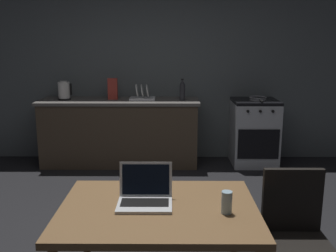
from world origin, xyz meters
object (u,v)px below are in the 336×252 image
(stove_oven, at_px, (254,132))
(dish_rack, at_px, (143,96))
(chair, at_px, (295,232))
(drinking_glass, at_px, (227,202))
(frying_pan, at_px, (258,98))
(cereal_box, at_px, (113,89))
(bottle, at_px, (182,90))
(laptop, at_px, (145,196))
(electric_kettle, at_px, (64,91))
(dining_table, at_px, (158,219))

(stove_oven, xyz_separation_m, dish_rack, (-1.53, 0.00, 0.50))
(chair, height_order, dish_rack, dish_rack)
(drinking_glass, distance_m, dish_rack, 3.24)
(frying_pan, bearing_deg, chair, -97.69)
(cereal_box, bearing_deg, bottle, -4.25)
(stove_oven, height_order, cereal_box, cereal_box)
(frying_pan, bearing_deg, laptop, -113.82)
(stove_oven, relative_size, cereal_box, 3.14)
(bottle, height_order, frying_pan, bottle)
(laptop, height_order, bottle, bottle)
(electric_kettle, height_order, bottle, bottle)
(chair, distance_m, dish_rack, 3.22)
(stove_oven, height_order, dish_rack, dish_rack)
(chair, relative_size, dish_rack, 2.66)
(electric_kettle, xyz_separation_m, cereal_box, (0.65, 0.02, 0.02))
(dining_table, xyz_separation_m, laptop, (-0.08, 0.04, 0.12))
(frying_pan, distance_m, drinking_glass, 3.25)
(electric_kettle, distance_m, dish_rack, 1.06)
(dining_table, bearing_deg, frying_pan, 67.77)
(drinking_glass, bearing_deg, dining_table, 167.91)
(stove_oven, height_order, drinking_glass, stove_oven)
(drinking_glass, xyz_separation_m, cereal_box, (-1.10, 3.18, 0.24))
(stove_oven, distance_m, frying_pan, 0.48)
(chair, xyz_separation_m, bottle, (-0.62, 2.92, 0.51))
(bottle, relative_size, drinking_glass, 2.25)
(stove_oven, relative_size, laptop, 2.82)
(drinking_glass, bearing_deg, cereal_box, 109.06)
(bottle, height_order, drinking_glass, bottle)
(chair, bearing_deg, frying_pan, 83.39)
(laptop, xyz_separation_m, cereal_box, (-0.63, 3.06, 0.25))
(frying_pan, height_order, cereal_box, cereal_box)
(chair, height_order, bottle, bottle)
(stove_oven, bearing_deg, drinking_glass, -104.81)
(cereal_box, xyz_separation_m, dish_rack, (0.40, -0.02, -0.10))
(drinking_glass, bearing_deg, laptop, 164.80)
(electric_kettle, height_order, dish_rack, electric_kettle)
(stove_oven, height_order, dining_table, stove_oven)
(dining_table, bearing_deg, chair, 7.44)
(cereal_box, bearing_deg, electric_kettle, -178.25)
(chair, bearing_deg, cereal_box, 118.71)
(electric_kettle, relative_size, drinking_glass, 1.98)
(electric_kettle, distance_m, drinking_glass, 3.62)
(chair, bearing_deg, laptop, -174.81)
(bottle, bearing_deg, dining_table, -94.30)
(chair, xyz_separation_m, electric_kettle, (-2.22, 2.97, 0.50))
(drinking_glass, bearing_deg, frying_pan, 74.63)
(dish_rack, bearing_deg, drinking_glass, -77.60)
(stove_oven, bearing_deg, bottle, -177.26)
(cereal_box, bearing_deg, frying_pan, -1.44)
(stove_oven, distance_m, cereal_box, 2.03)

